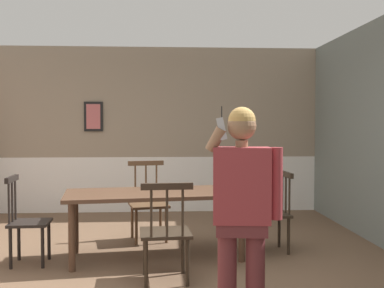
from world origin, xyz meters
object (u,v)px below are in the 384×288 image
Objects in this scene: chair_by_doorway at (166,232)px; chair_opposite_corner at (26,221)px; chair_near_window at (148,202)px; person_figure at (242,203)px; chair_at_table_head at (273,212)px; dining_table at (156,199)px.

chair_opposite_corner is at bearing 152.16° from chair_by_doorway.
chair_near_window is 1.61m from chair_opposite_corner.
person_figure is at bearing 47.85° from chair_opposite_corner.
chair_at_table_head is at bearing 144.69° from chair_near_window.
chair_near_window is 1.07× the size of chair_opposite_corner.
chair_near_window is 2.84m from person_figure.
chair_opposite_corner is 0.58× the size of person_figure.
dining_table is at bearing 86.09° from chair_near_window.
chair_near_window is at bearing 61.81° from chair_at_table_head.
person_figure is at bearing 94.34° from chair_near_window.
chair_by_doorway is (0.22, -1.65, -0.01)m from chair_near_window.
chair_by_doorway is at bearing 85.91° from chair_near_window.
chair_by_doorway is at bearing -55.72° from person_figure.
chair_at_table_head is (1.48, -0.65, -0.03)m from chair_near_window.
chair_at_table_head is at bearing 95.17° from chair_opposite_corner.
dining_table is 2.00m from person_figure.
chair_at_table_head is 2.22m from person_figure.
person_figure is (0.55, -1.05, 0.44)m from chair_by_doorway.
chair_by_doorway reaches higher than chair_at_table_head.
chair_by_doorway is 1.61m from chair_opposite_corner.
chair_near_window is at bearing 93.49° from chair_by_doorway.
chair_at_table_head is (1.37, 0.18, -0.20)m from dining_table.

